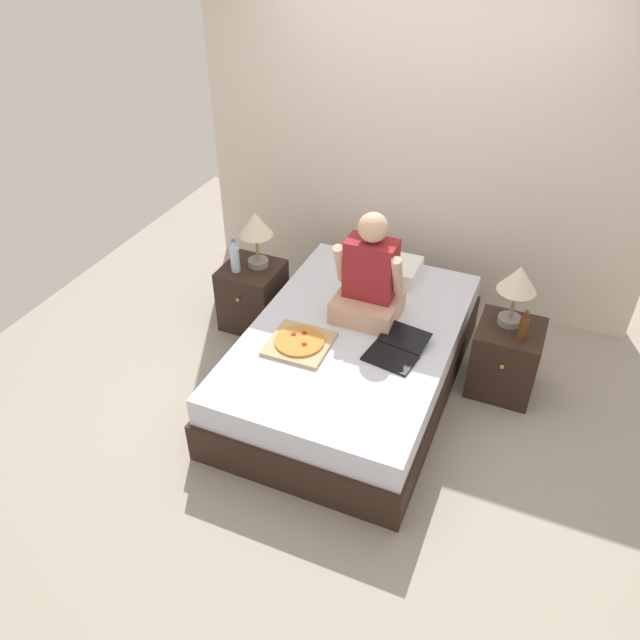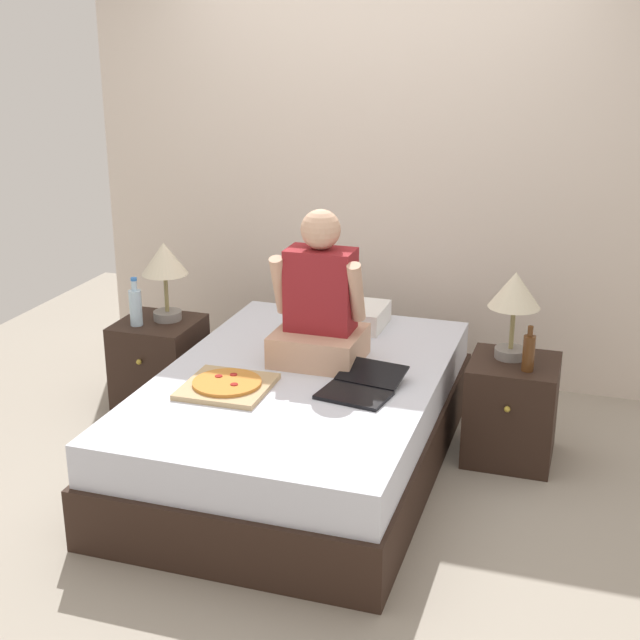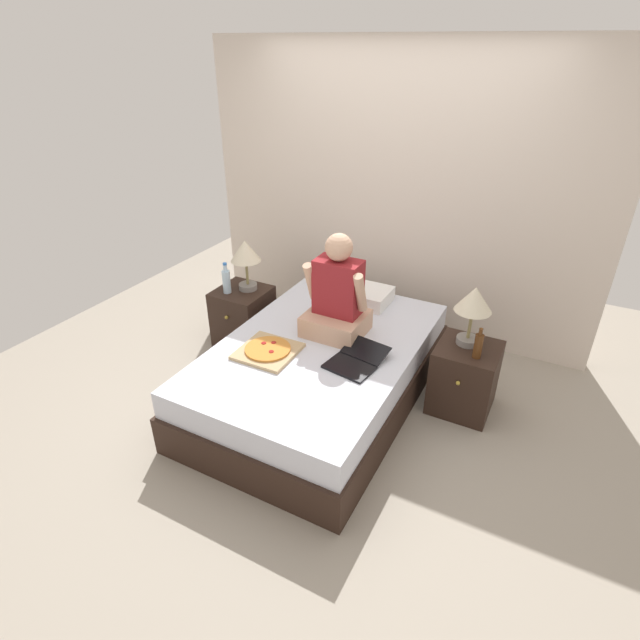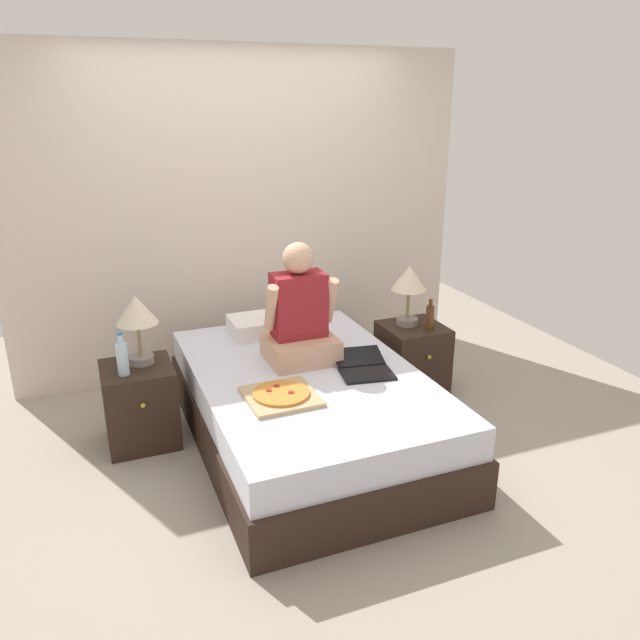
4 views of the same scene
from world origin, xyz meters
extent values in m
plane|color=#9E9384|center=(0.00, 0.00, 0.00)|extent=(5.64, 5.64, 0.00)
cube|color=beige|center=(0.00, 1.42, 1.25)|extent=(3.64, 0.12, 2.50)
cube|color=black|center=(0.00, 0.00, 0.15)|extent=(1.38, 2.12, 0.29)
cube|color=silver|center=(0.00, 0.00, 0.39)|extent=(1.34, 2.05, 0.20)
cube|color=black|center=(-1.00, 0.41, 0.26)|extent=(0.44, 0.44, 0.53)
sphere|color=gold|center=(-1.00, 0.17, 0.37)|extent=(0.03, 0.03, 0.03)
cylinder|color=gray|center=(-0.96, 0.46, 0.55)|extent=(0.16, 0.16, 0.05)
cylinder|color=olive|center=(-0.96, 0.46, 0.69)|extent=(0.02, 0.02, 0.22)
cone|color=beige|center=(-0.96, 0.46, 0.89)|extent=(0.26, 0.26, 0.18)
cylinder|color=silver|center=(-1.08, 0.32, 0.63)|extent=(0.07, 0.07, 0.20)
cylinder|color=silver|center=(-1.08, 0.32, 0.76)|extent=(0.03, 0.03, 0.06)
cylinder|color=blue|center=(-1.08, 0.32, 0.80)|extent=(0.04, 0.04, 0.02)
cube|color=black|center=(1.00, 0.41, 0.26)|extent=(0.44, 0.44, 0.53)
sphere|color=gold|center=(1.00, 0.17, 0.37)|extent=(0.03, 0.03, 0.03)
cylinder|color=gray|center=(0.97, 0.46, 0.55)|extent=(0.16, 0.16, 0.05)
cylinder|color=olive|center=(0.97, 0.46, 0.69)|extent=(0.02, 0.02, 0.22)
cone|color=beige|center=(0.97, 0.46, 0.89)|extent=(0.26, 0.26, 0.18)
cylinder|color=#512D14|center=(1.07, 0.31, 0.62)|extent=(0.06, 0.06, 0.18)
cylinder|color=#512D14|center=(1.07, 0.31, 0.73)|extent=(0.03, 0.03, 0.05)
cube|color=white|center=(-0.03, 0.78, 0.55)|extent=(0.52, 0.34, 0.12)
cube|color=tan|center=(0.03, 0.20, 0.57)|extent=(0.44, 0.40, 0.16)
cube|color=maroon|center=(0.03, 0.23, 0.86)|extent=(0.34, 0.20, 0.42)
sphere|color=tan|center=(0.03, 0.23, 1.17)|extent=(0.20, 0.20, 0.20)
cylinder|color=tan|center=(-0.17, 0.18, 0.88)|extent=(0.07, 0.18, 0.32)
cylinder|color=tan|center=(0.23, 0.18, 0.88)|extent=(0.07, 0.18, 0.32)
cube|color=black|center=(0.33, -0.19, 0.50)|extent=(0.35, 0.27, 0.02)
cube|color=black|center=(0.36, 0.02, 0.54)|extent=(0.34, 0.24, 0.06)
cube|color=tan|center=(-0.27, -0.28, 0.51)|extent=(0.41, 0.41, 0.02)
cylinder|color=#CC7F33|center=(-0.27, -0.28, 0.53)|extent=(0.33, 0.33, 0.02)
cylinder|color=maroon|center=(-0.33, -0.24, 0.54)|extent=(0.04, 0.04, 0.00)
cylinder|color=maroon|center=(-0.22, -0.31, 0.54)|extent=(0.04, 0.04, 0.00)
cylinder|color=maroon|center=(-0.27, -0.20, 0.54)|extent=(0.04, 0.04, 0.00)
camera|label=1|loc=(1.11, -3.18, 3.07)|focal=35.00mm
camera|label=2|loc=(1.35, -3.84, 2.18)|focal=50.00mm
camera|label=3|loc=(1.46, -2.75, 2.45)|focal=28.00mm
camera|label=4|loc=(-1.26, -3.35, 2.13)|focal=35.00mm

